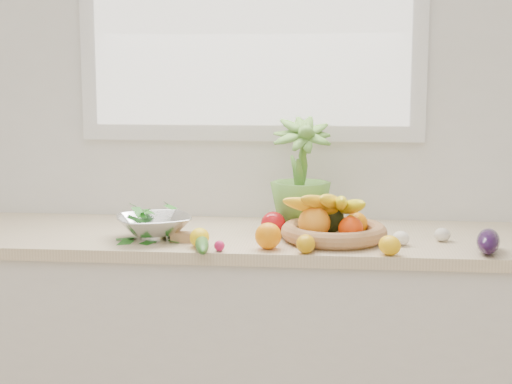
# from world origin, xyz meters

# --- Properties ---
(back_wall) EXTENTS (4.50, 0.02, 2.70)m
(back_wall) POSITION_xyz_m (0.00, 2.25, 1.35)
(back_wall) COLOR white
(back_wall) RESTS_ON ground
(counter_cabinet) EXTENTS (2.20, 0.58, 0.86)m
(counter_cabinet) POSITION_xyz_m (0.00, 1.95, 0.43)
(counter_cabinet) COLOR silver
(counter_cabinet) RESTS_ON ground
(countertop) EXTENTS (2.24, 0.62, 0.04)m
(countertop) POSITION_xyz_m (0.00, 1.95, 0.88)
(countertop) COLOR beige
(countertop) RESTS_ON counter_cabinet
(orange_loose) EXTENTS (0.09, 0.09, 0.09)m
(orange_loose) POSITION_xyz_m (0.11, 1.72, 0.94)
(orange_loose) COLOR orange
(orange_loose) RESTS_ON countertop
(lemon_a) EXTENTS (0.07, 0.08, 0.06)m
(lemon_a) POSITION_xyz_m (-0.11, 1.72, 0.93)
(lemon_a) COLOR yellow
(lemon_a) RESTS_ON countertop
(lemon_b) EXTENTS (0.06, 0.08, 0.06)m
(lemon_b) POSITION_xyz_m (0.23, 1.67, 0.93)
(lemon_b) COLOR orange
(lemon_b) RESTS_ON countertop
(lemon_c) EXTENTS (0.10, 0.10, 0.06)m
(lemon_c) POSITION_xyz_m (0.49, 1.67, 0.93)
(lemon_c) COLOR #FFB80D
(lemon_c) RESTS_ON countertop
(apple) EXTENTS (0.09, 0.09, 0.09)m
(apple) POSITION_xyz_m (0.11, 1.91, 0.94)
(apple) COLOR #AD0D14
(apple) RESTS_ON countertop
(ginger) EXTENTS (0.11, 0.05, 0.03)m
(ginger) POSITION_xyz_m (-0.17, 1.79, 0.92)
(ginger) COLOR tan
(ginger) RESTS_ON countertop
(garlic_a) EXTENTS (0.06, 0.06, 0.04)m
(garlic_a) POSITION_xyz_m (0.20, 1.83, 0.92)
(garlic_a) COLOR beige
(garlic_a) RESTS_ON countertop
(garlic_b) EXTENTS (0.06, 0.06, 0.05)m
(garlic_b) POSITION_xyz_m (0.68, 1.89, 0.92)
(garlic_b) COLOR silver
(garlic_b) RESTS_ON countertop
(garlic_c) EXTENTS (0.07, 0.07, 0.05)m
(garlic_c) POSITION_xyz_m (0.54, 1.81, 0.92)
(garlic_c) COLOR white
(garlic_c) RESTS_ON countertop
(eggplant) EXTENTS (0.11, 0.20, 0.07)m
(eggplant) POSITION_xyz_m (0.80, 1.73, 0.94)
(eggplant) COLOR #230D32
(eggplant) RESTS_ON countertop
(cucumber) EXTENTS (0.09, 0.24, 0.04)m
(cucumber) POSITION_xyz_m (-0.10, 1.67, 0.92)
(cucumber) COLOR #295F1B
(cucumber) RESTS_ON countertop
(radish) EXTENTS (0.04, 0.04, 0.03)m
(radish) POSITION_xyz_m (-0.04, 1.67, 0.92)
(radish) COLOR #D11A54
(radish) RESTS_ON countertop
(potted_herb) EXTENTS (0.25, 0.25, 0.38)m
(potted_herb) POSITION_xyz_m (0.20, 2.02, 1.11)
(potted_herb) COLOR #568C33
(potted_herb) RESTS_ON countertop
(fruit_basket) EXTENTS (0.44, 0.44, 0.19)m
(fruit_basket) POSITION_xyz_m (0.32, 1.86, 0.95)
(fruit_basket) COLOR tan
(fruit_basket) RESTS_ON countertop
(colander_with_spinach) EXTENTS (0.33, 0.33, 0.13)m
(colander_with_spinach) POSITION_xyz_m (-0.28, 1.82, 0.96)
(colander_with_spinach) COLOR white
(colander_with_spinach) RESTS_ON countertop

